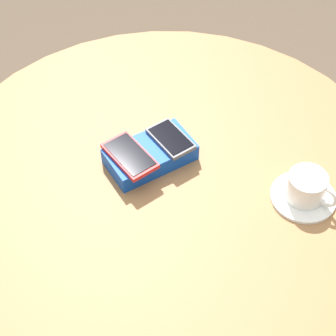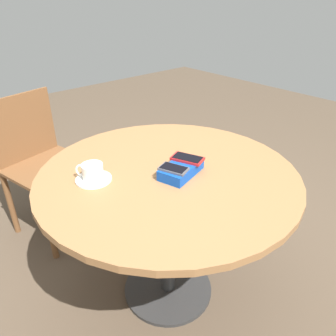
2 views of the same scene
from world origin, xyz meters
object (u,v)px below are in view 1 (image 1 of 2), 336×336
(coffee_cup, at_px, (307,187))
(phone_box, at_px, (150,155))
(saucer, at_px, (303,197))
(round_table, at_px, (168,201))
(phone_gray, at_px, (171,139))
(phone_red, at_px, (130,156))

(coffee_cup, bearing_deg, phone_box, 146.12)
(phone_box, xyz_separation_m, saucer, (0.31, -0.21, -0.02))
(round_table, xyz_separation_m, phone_box, (-0.03, 0.05, 0.13))
(phone_gray, xyz_separation_m, saucer, (0.25, -0.22, -0.05))
(phone_box, xyz_separation_m, coffee_cup, (0.31, -0.21, 0.02))
(phone_box, height_order, saucer, phone_box)
(phone_box, relative_size, saucer, 1.53)
(phone_gray, bearing_deg, saucer, -40.53)
(phone_red, distance_m, saucer, 0.41)
(phone_red, relative_size, phone_gray, 1.17)
(phone_red, bearing_deg, phone_box, 16.49)
(round_table, height_order, phone_red, phone_red)
(round_table, bearing_deg, phone_gray, 68.69)
(round_table, relative_size, phone_gray, 8.59)
(phone_red, xyz_separation_m, phone_gray, (0.11, 0.03, -0.00))
(round_table, distance_m, coffee_cup, 0.35)
(phone_gray, distance_m, saucer, 0.34)
(phone_red, height_order, saucer, phone_red)
(saucer, bearing_deg, phone_gray, 139.47)
(phone_gray, height_order, saucer, phone_gray)
(phone_box, height_order, phone_red, phone_red)
(round_table, bearing_deg, phone_box, 120.58)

